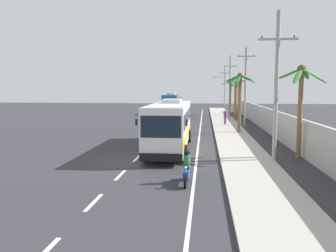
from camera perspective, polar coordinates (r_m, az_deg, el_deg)
name	(u,v)px	position (r m, az deg, el deg)	size (l,w,h in m)	color
ground_plane	(135,161)	(20.70, -5.70, -5.86)	(160.00, 160.00, 0.00)	#303035
sidewalk_kerb	(234,138)	(30.20, 11.09, -1.94)	(3.20, 90.00, 0.14)	#A8A399
lane_markings	(187,131)	(34.40, 3.20, -0.93)	(3.91, 71.00, 0.01)	white
boundary_wall	(269,121)	(34.53, 16.87, 0.82)	(0.24, 60.00, 2.40)	#B2B2AD
coach_bus_foreground	(170,124)	(24.09, 0.39, 0.41)	(2.93, 11.56, 3.59)	white
coach_bus_far_lane	(172,103)	(60.31, 0.61, 3.99)	(3.11, 10.80, 3.58)	#2366A8
motorcycle_beside_bus	(187,170)	(15.61, 3.18, -7.48)	(0.56, 1.96, 1.57)	black
pedestrian_near_kerb	(225,117)	(40.45, 9.71, 1.52)	(0.36, 0.36, 1.67)	#75388E
utility_pole_nearest	(276,85)	(20.83, 17.95, 6.70)	(2.27, 0.24, 8.86)	#9E9E99
utility_pole_mid	(245,86)	(39.39, 13.03, 6.72)	(2.03, 0.24, 9.04)	#9E9E99
utility_pole_far	(230,84)	(58.01, 10.47, 7.02)	(2.15, 0.24, 9.90)	#9E9E99
utility_pole_distant	(224,86)	(76.70, 9.54, 6.70)	(3.78, 0.24, 9.22)	#9E9E99
palm_nearest	(230,91)	(50.93, 10.56, 5.94)	(3.22, 3.46, 5.68)	brown
palm_second	(301,90)	(22.36, 21.63, 5.70)	(3.39, 3.24, 5.85)	brown
palm_third	(237,89)	(56.39, 11.61, 6.22)	(3.09, 2.87, 6.30)	brown
palm_fourth	(236,90)	(46.72, 11.41, 6.04)	(2.81, 2.76, 6.07)	brown
palm_farthest	(240,91)	(33.49, 12.13, 5.83)	(2.97, 2.97, 5.91)	brown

